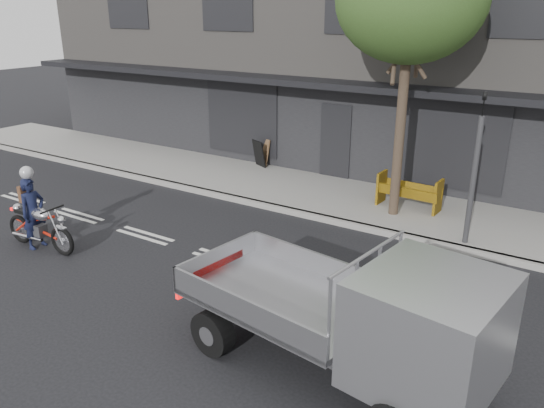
{
  "coord_description": "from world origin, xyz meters",
  "views": [
    {
      "loc": [
        6.37,
        -8.16,
        5.07
      ],
      "look_at": [
        0.87,
        0.5,
        1.29
      ],
      "focal_mm": 35.0,
      "sensor_mm": 36.0,
      "label": 1
    }
  ],
  "objects_px": {
    "traffic_light_pole": "(474,178)",
    "flatbed_ute": "(397,324)",
    "motorcycle": "(39,226)",
    "rider": "(33,213)",
    "sandwich_board": "(259,154)",
    "construction_barrier": "(406,194)"
  },
  "relations": [
    {
      "from": "motorcycle",
      "to": "flatbed_ute",
      "type": "height_order",
      "value": "flatbed_ute"
    },
    {
      "from": "motorcycle",
      "to": "rider",
      "type": "relative_size",
      "value": 1.28
    },
    {
      "from": "rider",
      "to": "sandwich_board",
      "type": "relative_size",
      "value": 1.84
    },
    {
      "from": "traffic_light_pole",
      "to": "sandwich_board",
      "type": "xyz_separation_m",
      "value": [
        -7.3,
        2.59,
        -1.06
      ]
    },
    {
      "from": "construction_barrier",
      "to": "sandwich_board",
      "type": "xyz_separation_m",
      "value": [
        -5.48,
        1.38,
        -0.02
      ]
    },
    {
      "from": "flatbed_ute",
      "to": "sandwich_board",
      "type": "bearing_deg",
      "value": 141.03
    },
    {
      "from": "construction_barrier",
      "to": "flatbed_ute",
      "type": "bearing_deg",
      "value": -72.28
    },
    {
      "from": "motorcycle",
      "to": "flatbed_ute",
      "type": "distance_m",
      "value": 8.45
    },
    {
      "from": "motorcycle",
      "to": "rider",
      "type": "distance_m",
      "value": 0.3
    },
    {
      "from": "traffic_light_pole",
      "to": "flatbed_ute",
      "type": "bearing_deg",
      "value": -86.28
    },
    {
      "from": "construction_barrier",
      "to": "sandwich_board",
      "type": "relative_size",
      "value": 1.85
    },
    {
      "from": "traffic_light_pole",
      "to": "sandwich_board",
      "type": "height_order",
      "value": "traffic_light_pole"
    },
    {
      "from": "motorcycle",
      "to": "construction_barrier",
      "type": "height_order",
      "value": "construction_barrier"
    },
    {
      "from": "motorcycle",
      "to": "construction_barrier",
      "type": "xyz_separation_m",
      "value": [
        6.22,
        6.3,
        0.06
      ]
    },
    {
      "from": "traffic_light_pole",
      "to": "construction_barrier",
      "type": "xyz_separation_m",
      "value": [
        -1.82,
        1.21,
        -1.04
      ]
    },
    {
      "from": "traffic_light_pole",
      "to": "rider",
      "type": "xyz_separation_m",
      "value": [
        -8.19,
        -5.1,
        -0.84
      ]
    },
    {
      "from": "sandwich_board",
      "to": "motorcycle",
      "type": "bearing_deg",
      "value": -71.5
    },
    {
      "from": "flatbed_ute",
      "to": "construction_barrier",
      "type": "xyz_separation_m",
      "value": [
        -2.19,
        6.85,
        -0.61
      ]
    },
    {
      "from": "traffic_light_pole",
      "to": "flatbed_ute",
      "type": "distance_m",
      "value": 5.67
    },
    {
      "from": "motorcycle",
      "to": "rider",
      "type": "height_order",
      "value": "rider"
    },
    {
      "from": "traffic_light_pole",
      "to": "motorcycle",
      "type": "distance_m",
      "value": 9.58
    },
    {
      "from": "flatbed_ute",
      "to": "traffic_light_pole",
      "type": "bearing_deg",
      "value": 101.78
    }
  ]
}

